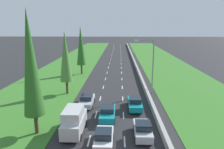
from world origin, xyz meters
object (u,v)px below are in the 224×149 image
silver_hatchback_right_lane_second (143,130)px  teal_sedan_right_lane (135,103)px  poplar_tree_third (81,46)px  white_hatchback_centre_lane (104,138)px  poplar_tree_second (65,57)px  silver_van_left_lane (74,121)px  teal_sedan_centre_lane (108,112)px  silver_sedan_left_lane (87,100)px  street_light_mast (151,63)px  poplar_tree_nearest (31,64)px

silver_hatchback_right_lane_second → teal_sedan_right_lane: silver_hatchback_right_lane_second is taller
silver_hatchback_right_lane_second → poplar_tree_third: poplar_tree_third is taller
white_hatchback_centre_lane → poplar_tree_third: bearing=104.2°
teal_sedan_right_lane → poplar_tree_second: bearing=151.0°
silver_van_left_lane → teal_sedan_centre_lane: 4.85m
teal_sedan_right_lane → white_hatchback_centre_lane: bearing=-111.5°
silver_sedan_left_lane → silver_van_left_lane: bearing=-91.1°
poplar_tree_second → street_light_mast: poplar_tree_second is taller
street_light_mast → teal_sedan_right_lane: bearing=-114.2°
silver_van_left_lane → silver_sedan_left_lane: 7.49m
silver_van_left_lane → poplar_tree_nearest: 7.20m
poplar_tree_third → street_light_mast: poplar_tree_third is taller
silver_sedan_left_lane → poplar_tree_third: bearing=102.3°
poplar_tree_second → poplar_tree_third: size_ratio=0.95×
silver_sedan_left_lane → poplar_tree_nearest: bearing=-117.7°
silver_hatchback_right_lane_second → poplar_tree_second: poplar_tree_second is taller
teal_sedan_centre_lane → teal_sedan_right_lane: same height
silver_hatchback_right_lane_second → poplar_tree_second: 18.10m
teal_sedan_centre_lane → white_hatchback_centre_lane: bearing=-90.1°
silver_sedan_left_lane → poplar_tree_nearest: (-4.06, -7.73, 6.62)m
white_hatchback_centre_lane → teal_sedan_right_lane: 9.69m
white_hatchback_centre_lane → street_light_mast: street_light_mast is taller
silver_hatchback_right_lane_second → street_light_mast: 14.82m
white_hatchback_centre_lane → teal_sedan_centre_lane: (0.01, 5.83, -0.02)m
silver_van_left_lane → poplar_tree_second: bearing=107.3°
white_hatchback_centre_lane → silver_van_left_lane: 4.08m
silver_van_left_lane → poplar_tree_nearest: poplar_tree_nearest is taller
poplar_tree_second → white_hatchback_centre_lane: bearing=-64.2°
silver_van_left_lane → teal_sedan_right_lane: (6.84, 6.68, -0.59)m
teal_sedan_centre_lane → teal_sedan_right_lane: 4.76m
silver_hatchback_right_lane_second → poplar_tree_nearest: 12.85m
silver_sedan_left_lane → white_hatchback_centre_lane: bearing=-72.2°
silver_hatchback_right_lane_second → white_hatchback_centre_lane: 4.17m
silver_van_left_lane → teal_sedan_centre_lane: (3.31, 3.50, -0.59)m
silver_hatchback_right_lane_second → poplar_tree_nearest: (-11.01, 0.36, 6.60)m
teal_sedan_right_lane → poplar_tree_second: size_ratio=0.43×
silver_sedan_left_lane → teal_sedan_right_lane: 6.75m
white_hatchback_centre_lane → poplar_tree_nearest: 9.99m
poplar_tree_nearest → street_light_mast: (13.72, 13.53, -2.20)m
teal_sedan_centre_lane → teal_sedan_right_lane: size_ratio=1.00×
teal_sedan_right_lane → street_light_mast: street_light_mast is taller
silver_van_left_lane → street_light_mast: (9.80, 13.27, 3.83)m
silver_van_left_lane → silver_sedan_left_lane: (0.14, 7.47, -0.59)m
teal_sedan_right_lane → poplar_tree_third: size_ratio=0.41×
teal_sedan_right_lane → street_light_mast: bearing=65.8°
silver_van_left_lane → silver_sedan_left_lane: size_ratio=1.09×
teal_sedan_right_lane → street_light_mast: size_ratio=0.50×
poplar_tree_second → poplar_tree_third: 14.29m
teal_sedan_centre_lane → poplar_tree_third: 25.26m
silver_sedan_left_lane → street_light_mast: (9.65, 5.80, 4.42)m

